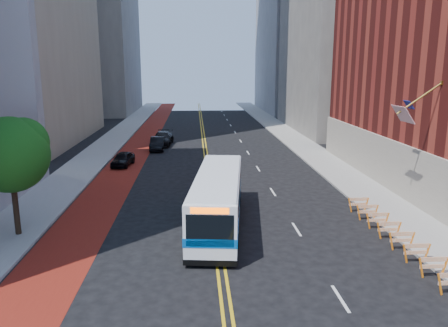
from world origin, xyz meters
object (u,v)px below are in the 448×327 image
street_tree (11,152)px  car_b (157,144)px  car_a (123,159)px  car_c (163,138)px  transit_bus (218,198)px

street_tree → car_b: (5.69, 26.33, -4.16)m
car_a → car_c: bearing=83.5°
car_a → car_b: (2.69, 8.26, 0.07)m
car_b → street_tree: bearing=-102.9°
street_tree → transit_bus: (11.42, 0.97, -3.21)m
car_a → street_tree: bearing=-91.3°
car_a → car_c: 12.05m
transit_bus → car_a: bearing=123.0°
car_c → car_b: bearing=-91.3°
transit_bus → car_c: size_ratio=2.18×
car_a → car_b: 8.68m
car_b → car_c: 3.42m
car_b → transit_bus: bearing=-77.9°
transit_bus → car_c: 29.27m
transit_bus → car_b: transit_bus is taller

